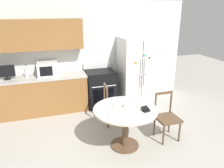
{
  "coord_description": "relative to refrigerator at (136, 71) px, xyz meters",
  "views": [
    {
      "loc": [
        -1.12,
        -2.83,
        2.42
      ],
      "look_at": [
        0.14,
        1.15,
        0.95
      ],
      "focal_mm": 35.0,
      "sensor_mm": 36.0,
      "label": 1
    }
  ],
  "objects": [
    {
      "name": "mail_stack",
      "position": [
        -1.22,
        -1.94,
        -0.1
      ],
      "size": [
        0.33,
        0.37,
        0.02
      ],
      "color": "white",
      "rests_on": "dining_table"
    },
    {
      "name": "microwave",
      "position": [
        -2.19,
        0.13,
        0.19
      ],
      "size": [
        0.48,
        0.4,
        0.31
      ],
      "color": "white",
      "rests_on": "kitchen_counter"
    },
    {
      "name": "back_wall",
      "position": [
        -1.44,
        0.39,
        0.57
      ],
      "size": [
        5.2,
        0.44,
        2.6
      ],
      "color": "silver",
      "rests_on": "ground_plane"
    },
    {
      "name": "dining_chair_right",
      "position": [
        -0.13,
        -1.82,
        -0.43
      ],
      "size": [
        0.43,
        0.43,
        0.9
      ],
      "rotation": [
        0.0,
        0.0,
        3.16
      ],
      "color": "brown",
      "rests_on": "ground_plane"
    },
    {
      "name": "refrigerator",
      "position": [
        0.0,
        0.0,
        0.0
      ],
      "size": [
        0.84,
        0.78,
        1.73
      ],
      "color": "white",
      "rests_on": "ground_plane"
    },
    {
      "name": "dining_table",
      "position": [
        -0.99,
        -1.83,
        -0.27
      ],
      "size": [
        1.13,
        1.13,
        0.76
      ],
      "color": "beige",
      "rests_on": "ground_plane"
    },
    {
      "name": "countertop_tv",
      "position": [
        -3.08,
        0.11,
        0.21
      ],
      "size": [
        0.36,
        0.16,
        0.32
      ],
      "color": "black",
      "rests_on": "kitchen_counter"
    },
    {
      "name": "wallet",
      "position": [
        -0.7,
        -2.02,
        -0.08
      ],
      "size": [
        0.14,
        0.15,
        0.07
      ],
      "color": "black",
      "rests_on": "dining_table"
    },
    {
      "name": "oven_range",
      "position": [
        -0.95,
        0.06,
        -0.39
      ],
      "size": [
        0.73,
        0.68,
        1.08
      ],
      "color": "black",
      "rests_on": "ground_plane"
    },
    {
      "name": "kitchen_counter",
      "position": [
        -2.33,
        0.09,
        -0.41
      ],
      "size": [
        2.02,
        0.64,
        0.9
      ],
      "color": "#936033",
      "rests_on": "ground_plane"
    },
    {
      "name": "dining_chair_far",
      "position": [
        -0.94,
        -0.97,
        -0.43
      ],
      "size": [
        0.46,
        0.46,
        0.9
      ],
      "rotation": [
        0.0,
        0.0,
        4.61
      ],
      "color": "brown",
      "rests_on": "ground_plane"
    },
    {
      "name": "folded_napkin",
      "position": [
        -1.1,
        -1.71,
        -0.08
      ],
      "size": [
        0.16,
        0.08,
        0.05
      ],
      "color": "silver",
      "rests_on": "dining_table"
    },
    {
      "name": "candle_glass",
      "position": [
        -0.97,
        -1.78,
        -0.07
      ],
      "size": [
        0.08,
        0.08,
        0.09
      ],
      "color": "silver",
      "rests_on": "dining_table"
    },
    {
      "name": "ground_plane",
      "position": [
        -1.13,
        -2.2,
        -0.86
      ],
      "size": [
        14.0,
        14.0,
        0.0
      ],
      "primitive_type": "plane",
      "color": "#B2ADA3"
    },
    {
      "name": "counter_bottle",
      "position": [
        -2.67,
        0.13,
        0.15
      ],
      "size": [
        0.08,
        0.08,
        0.29
      ],
      "color": "silver",
      "rests_on": "kitchen_counter"
    }
  ]
}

